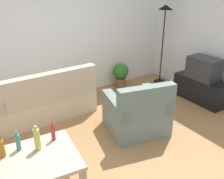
{
  "coord_description": "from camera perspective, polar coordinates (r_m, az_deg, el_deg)",
  "views": [
    {
      "loc": [
        -1.89,
        -2.46,
        2.36
      ],
      "look_at": [
        0.1,
        0.5,
        0.75
      ],
      "focal_mm": 40.15,
      "sensor_mm": 36.0,
      "label": 1
    }
  ],
  "objects": [
    {
      "name": "armchair",
      "position": [
        4.12,
        5.81,
        -5.52
      ],
      "size": [
        1.08,
        1.03,
        0.92
      ],
      "rotation": [
        0.0,
        0.0,
        2.9
      ],
      "color": "slate",
      "rests_on": "ground_plane"
    },
    {
      "name": "potted_plant",
      "position": [
        5.76,
        1.96,
        3.64
      ],
      "size": [
        0.36,
        0.36,
        0.57
      ],
      "color": "brown",
      "rests_on": "ground_plane"
    },
    {
      "name": "bottle_red",
      "position": [
        2.77,
        -13.27,
        -9.44
      ],
      "size": [
        0.04,
        0.04,
        0.22
      ],
      "color": "#AD2323",
      "rests_on": "desk"
    },
    {
      "name": "tv",
      "position": [
        5.32,
        20.21,
        4.56
      ],
      "size": [
        0.41,
        0.6,
        0.44
      ],
      "rotation": [
        0.0,
        0.0,
        1.57
      ],
      "color": "#2D2D33",
      "rests_on": "tv_stand"
    },
    {
      "name": "desk",
      "position": [
        2.68,
        -21.05,
        -17.38
      ],
      "size": [
        1.27,
        0.83,
        0.76
      ],
      "rotation": [
        0.0,
        0.0,
        -0.11
      ],
      "color": "#C6B28E",
      "rests_on": "ground_plane"
    },
    {
      "name": "ground_plane",
      "position": [
        3.91,
        2.95,
        -13.12
      ],
      "size": [
        5.2,
        4.4,
        0.02
      ],
      "primitive_type": "cube",
      "color": "#9E7042"
    },
    {
      "name": "bottle_tall",
      "position": [
        2.73,
        -20.63,
        -11.08
      ],
      "size": [
        0.05,
        0.05,
        0.22
      ],
      "color": "teal",
      "rests_on": "desk"
    },
    {
      "name": "wall_rear",
      "position": [
        5.13,
        -11.86,
        12.44
      ],
      "size": [
        5.2,
        0.1,
        2.7
      ],
      "primitive_type": "cube",
      "color": "white",
      "rests_on": "ground_plane"
    },
    {
      "name": "tv_stand",
      "position": [
        5.47,
        19.5,
        0.03
      ],
      "size": [
        0.44,
        1.1,
        0.48
      ],
      "rotation": [
        0.0,
        0.0,
        1.57
      ],
      "color": "black",
      "rests_on": "ground_plane"
    },
    {
      "name": "bottle_amber",
      "position": [
        2.69,
        -23.86,
        -12.16
      ],
      "size": [
        0.06,
        0.06,
        0.22
      ],
      "color": "#9E6019",
      "rests_on": "desk"
    },
    {
      "name": "torchiere_lamp",
      "position": [
        5.88,
        11.82,
        14.54
      ],
      "size": [
        0.32,
        0.32,
        1.81
      ],
      "color": "black",
      "rests_on": "ground_plane"
    },
    {
      "name": "couch",
      "position": [
        4.71,
        -14.95,
        -2.42
      ],
      "size": [
        1.75,
        0.84,
        0.92
      ],
      "rotation": [
        0.0,
        0.0,
        3.14
      ],
      "color": "beige",
      "rests_on": "ground_plane"
    },
    {
      "name": "bottle_squat",
      "position": [
        2.65,
        -16.69,
        -10.76
      ],
      "size": [
        0.06,
        0.06,
        0.28
      ],
      "color": "#BCB24C",
      "rests_on": "desk"
    }
  ]
}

